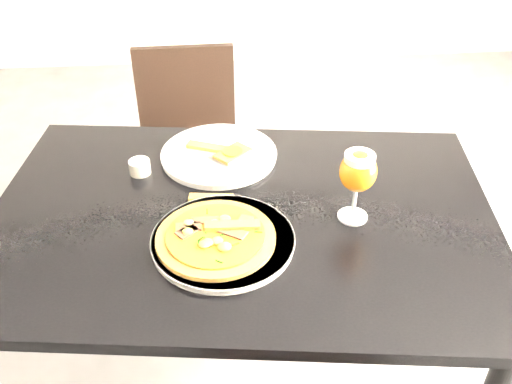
{
  "coord_description": "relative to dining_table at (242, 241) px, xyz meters",
  "views": [
    {
      "loc": [
        -0.04,
        -0.73,
        1.59
      ],
      "look_at": [
        0.05,
        0.31,
        0.83
      ],
      "focal_mm": 40.0,
      "sensor_mm": 36.0,
      "label": 1
    }
  ],
  "objects": [
    {
      "name": "pizza",
      "position": [
        -0.06,
        -0.11,
        0.12
      ],
      "size": [
        0.26,
        0.26,
        0.03
      ],
      "rotation": [
        0.0,
        0.0,
        -0.35
      ],
      "color": "brown",
      "rests_on": "plate_main"
    },
    {
      "name": "plate_main",
      "position": [
        -0.05,
        -0.11,
        0.1
      ],
      "size": [
        0.4,
        0.4,
        0.02
      ],
      "primitive_type": "cylinder",
      "rotation": [
        0.0,
        0.0,
        -0.31
      ],
      "color": "silver",
      "rests_on": "dining_table"
    },
    {
      "name": "plate_second",
      "position": [
        -0.05,
        0.25,
        0.1
      ],
      "size": [
        0.34,
        0.34,
        0.02
      ],
      "primitive_type": "cylinder",
      "rotation": [
        0.0,
        0.0,
        -0.09
      ],
      "color": "silver",
      "rests_on": "dining_table"
    },
    {
      "name": "crust_scraps",
      "position": [
        -0.03,
        0.24,
        0.11
      ],
      "size": [
        0.18,
        0.13,
        0.01
      ],
      "rotation": [
        0.0,
        0.0,
        0.05
      ],
      "color": "brown",
      "rests_on": "plate_second"
    },
    {
      "name": "chair_far",
      "position": [
        -0.15,
        0.76,
        -0.21
      ],
      "size": [
        0.39,
        0.39,
        0.82
      ],
      "rotation": [
        0.0,
        0.0,
        0.02
      ],
      "color": "black",
      "rests_on": "ground"
    },
    {
      "name": "dining_table",
      "position": [
        0.0,
        0.0,
        0.0
      ],
      "size": [
        1.29,
        0.95,
        0.75
      ],
      "rotation": [
        0.0,
        0.0,
        -0.13
      ],
      "color": "black",
      "rests_on": "ground"
    },
    {
      "name": "loose_crust",
      "position": [
        -0.07,
        0.06,
        0.09
      ],
      "size": [
        0.11,
        0.04,
        0.01
      ],
      "primitive_type": "cube",
      "rotation": [
        0.0,
        0.0,
        -0.12
      ],
      "color": "brown",
      "rests_on": "dining_table"
    },
    {
      "name": "sauce_cup",
      "position": [
        -0.25,
        0.19,
        0.11
      ],
      "size": [
        0.06,
        0.06,
        0.04
      ],
      "color": "beige",
      "rests_on": "dining_table"
    },
    {
      "name": "beer_glass",
      "position": [
        0.26,
        -0.04,
        0.22
      ],
      "size": [
        0.09,
        0.09,
        0.18
      ],
      "color": "silver",
      "rests_on": "dining_table"
    }
  ]
}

